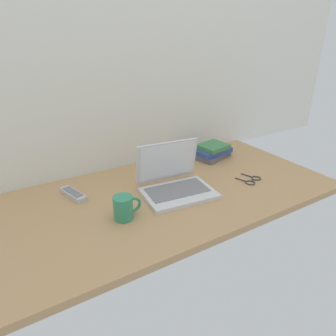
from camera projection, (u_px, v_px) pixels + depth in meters
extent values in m
cube|color=tan|center=(163.00, 196.00, 1.38)|extent=(1.60, 0.76, 0.03)
cube|color=silver|center=(179.00, 193.00, 1.36)|extent=(0.33, 0.25, 0.02)
cube|color=slate|center=(177.00, 190.00, 1.36)|extent=(0.28, 0.17, 0.00)
cube|color=silver|center=(167.00, 161.00, 1.42)|extent=(0.30, 0.08, 0.20)
cube|color=white|center=(167.00, 161.00, 1.41)|extent=(0.27, 0.06, 0.17)
cylinder|color=#338C66|center=(123.00, 208.00, 1.17)|extent=(0.08, 0.08, 0.10)
torus|color=#338C66|center=(134.00, 205.00, 1.19)|extent=(0.07, 0.01, 0.07)
cylinder|color=brown|center=(122.00, 198.00, 1.15)|extent=(0.07, 0.07, 0.00)
cube|color=#B7B7B7|center=(73.00, 194.00, 1.34)|extent=(0.09, 0.17, 0.02)
cube|color=slate|center=(73.00, 192.00, 1.34)|extent=(0.06, 0.12, 0.00)
torus|color=#333338|center=(250.00, 183.00, 1.46)|extent=(0.06, 0.06, 0.01)
torus|color=#333338|center=(256.00, 178.00, 1.51)|extent=(0.06, 0.06, 0.01)
cube|color=#333338|center=(253.00, 180.00, 1.48)|extent=(0.02, 0.01, 0.00)
cube|color=#333338|center=(241.00, 180.00, 1.49)|extent=(0.02, 0.06, 0.00)
cube|color=#333338|center=(247.00, 175.00, 1.54)|extent=(0.02, 0.06, 0.00)
cube|color=#595960|center=(212.00, 155.00, 1.76)|extent=(0.23, 0.18, 0.03)
cube|color=#334C99|center=(213.00, 151.00, 1.75)|extent=(0.21, 0.14, 0.03)
cube|color=#3F7F4C|center=(213.00, 146.00, 1.74)|extent=(0.18, 0.16, 0.02)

